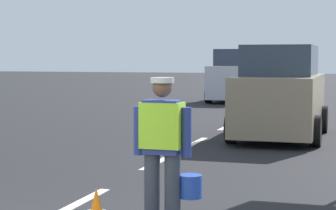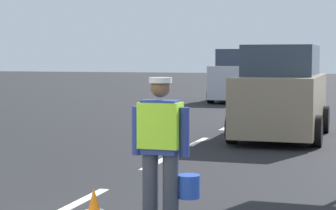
% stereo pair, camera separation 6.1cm
% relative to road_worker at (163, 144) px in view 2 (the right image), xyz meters
% --- Properties ---
extents(ground_plane, '(96.00, 96.00, 0.00)m').
position_rel_road_worker_xyz_m(ground_plane, '(-1.39, 19.19, -0.93)').
color(ground_plane, black).
extents(lane_center_line, '(0.14, 46.40, 0.01)m').
position_rel_road_worker_xyz_m(lane_center_line, '(-1.39, 23.39, -0.93)').
color(lane_center_line, silver).
rests_on(lane_center_line, ground).
extents(road_worker, '(0.77, 0.37, 1.67)m').
position_rel_road_worker_xyz_m(road_worker, '(0.00, 0.00, 0.00)').
color(road_worker, '#383D4C').
rests_on(road_worker, ground).
extents(car_oncoming_second, '(1.95, 4.19, 2.23)m').
position_rel_road_worker_xyz_m(car_oncoming_second, '(-3.05, 19.91, 0.11)').
color(car_oncoming_second, silver).
rests_on(car_oncoming_second, ground).
extents(car_outgoing_ahead, '(2.02, 4.24, 2.16)m').
position_rel_road_worker_xyz_m(car_outgoing_ahead, '(0.29, 8.19, 0.08)').
color(car_outgoing_ahead, gray).
rests_on(car_outgoing_ahead, ground).
extents(car_oncoming_third, '(2.00, 4.19, 2.04)m').
position_rel_road_worker_xyz_m(car_oncoming_third, '(-3.02, 33.72, 0.02)').
color(car_oncoming_third, silver).
rests_on(car_oncoming_third, ground).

